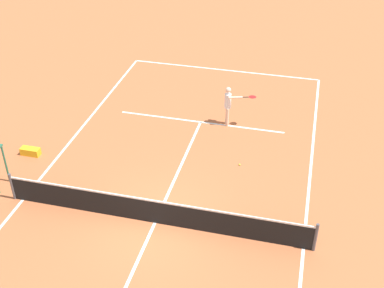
# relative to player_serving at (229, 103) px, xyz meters

# --- Properties ---
(ground_plane) EXTENTS (60.00, 60.00, 0.00)m
(ground_plane) POSITION_rel_player_serving_xyz_m (1.19, 6.71, -1.07)
(ground_plane) COLOR #B76038
(court_lines) EXTENTS (9.78, 24.15, 0.01)m
(court_lines) POSITION_rel_player_serving_xyz_m (1.19, 6.71, -1.07)
(court_lines) COLOR white
(court_lines) RESTS_ON ground
(tennis_net) EXTENTS (10.38, 0.10, 1.07)m
(tennis_net) POSITION_rel_player_serving_xyz_m (1.19, 6.71, -0.58)
(tennis_net) COLOR #4C4C51
(tennis_net) RESTS_ON ground
(player_serving) EXTENTS (1.34, 0.53, 1.79)m
(player_serving) POSITION_rel_player_serving_xyz_m (0.00, 0.00, 0.00)
(player_serving) COLOR beige
(player_serving) RESTS_ON ground
(tennis_ball) EXTENTS (0.07, 0.07, 0.07)m
(tennis_ball) POSITION_rel_player_serving_xyz_m (-0.99, 2.85, -1.04)
(tennis_ball) COLOR #CCE033
(tennis_ball) RESTS_ON ground
(equipment_bag) EXTENTS (0.76, 0.32, 0.30)m
(equipment_bag) POSITION_rel_player_serving_xyz_m (7.13, 4.13, -0.92)
(equipment_bag) COLOR yellow
(equipment_bag) RESTS_ON ground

